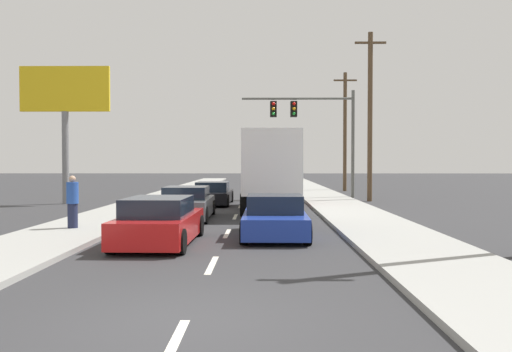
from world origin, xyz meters
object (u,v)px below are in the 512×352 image
car_blue (275,218)px  utility_pole_mid (370,115)px  car_red (160,222)px  utility_pole_far (345,130)px  car_black (213,194)px  roadside_billboard (65,104)px  traffic_signal_mast (307,118)px  car_gray (187,204)px  box_truck (270,167)px  pedestrian_near_corner (73,202)px

car_blue → utility_pole_mid: size_ratio=0.43×
car_red → utility_pole_far: bearing=70.4°
car_black → utility_pole_far: bearing=54.8°
roadside_billboard → traffic_signal_mast: bearing=16.5°
car_gray → traffic_signal_mast: bearing=63.0°
car_black → utility_pole_far: (9.12, 12.94, 4.21)m
utility_pole_mid → utility_pole_far: utility_pole_mid is taller
car_black → car_red: car_red is taller
utility_pole_far → traffic_signal_mast: bearing=-113.6°
utility_pole_mid → car_blue: bearing=-112.4°
car_black → car_blue: (3.01, -11.78, 0.02)m
car_blue → roadside_billboard: roadside_billboard is taller
car_red → traffic_signal_mast: 19.06m
car_black → car_red: (-0.21, -13.28, 0.06)m
car_black → car_blue: size_ratio=1.07×
car_black → car_gray: bearing=-93.2°
car_black → box_truck: bearing=-52.1°
traffic_signal_mast → roadside_billboard: size_ratio=0.93×
box_truck → car_blue: (-0.00, -7.91, -1.47)m
car_red → box_truck: box_truck is taller
car_gray → car_blue: (3.40, -4.84, -0.03)m
car_black → pedestrian_near_corner: pedestrian_near_corner is taller
car_black → utility_pole_far: utility_pole_far is taller
box_truck → utility_pole_far: bearing=70.0°
box_truck → utility_pole_mid: 9.14m
car_gray → car_red: (0.17, -6.33, 0.02)m
car_black → car_gray: 6.96m
car_gray → pedestrian_near_corner: bearing=-129.0°
traffic_signal_mast → box_truck: bearing=-106.1°
utility_pole_mid → pedestrian_near_corner: 18.63m
car_red → pedestrian_near_corner: (-3.32, 2.45, 0.37)m
car_blue → utility_pole_far: bearing=76.1°
roadside_billboard → pedestrian_near_corner: (4.52, -11.25, -4.45)m
car_gray → car_red: 6.34m
car_blue → utility_pole_mid: (5.86, 14.25, 4.44)m
pedestrian_near_corner → car_black: bearing=71.9°
car_blue → car_gray: bearing=125.1°
car_blue → utility_pole_far: (6.10, 24.72, 4.19)m
car_gray → box_truck: 4.80m
pedestrian_near_corner → car_blue: bearing=-8.3°
pedestrian_near_corner → utility_pole_mid: bearing=47.0°
box_truck → utility_pole_far: size_ratio=0.87×
car_black → car_red: size_ratio=1.02×
utility_pole_far → pedestrian_near_corner: size_ratio=5.43×
utility_pole_mid → utility_pole_far: size_ratio=1.05×
car_black → utility_pole_mid: utility_pole_mid is taller
roadside_billboard → pedestrian_near_corner: size_ratio=4.38×
traffic_signal_mast → roadside_billboard: 14.03m
utility_pole_far → roadside_billboard: utility_pole_far is taller
box_truck → utility_pole_mid: bearing=47.3°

